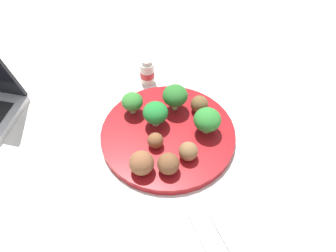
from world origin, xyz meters
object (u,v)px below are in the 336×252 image
object	(u,v)px
broccoli_floret_mid_left	(207,120)
meatball_back_left	(155,141)
broccoli_floret_front_left	(175,96)
meatball_near_rim	(199,104)
fork	(230,246)
knife	(210,252)
yogurt_bottle	(147,72)
plate	(168,135)
meatball_back_right	(142,163)
broccoli_floret_far_rim	(156,113)
meatball_center	(168,164)
meatball_mid_right	(188,151)
napkin	(218,246)
broccoli_floret_back_right	(132,102)

from	to	relation	value
broccoli_floret_mid_left	meatball_back_left	world-z (taller)	broccoli_floret_mid_left
broccoli_floret_front_left	meatball_near_rim	bearing A→B (deg)	58.69
meatball_back_left	fork	size ratio (longest dim) A/B	0.27
knife	yogurt_bottle	xyz separation A→B (m)	(-0.43, 0.07, 0.02)
plate	meatball_back_right	size ratio (longest dim) A/B	5.91
broccoli_floret_far_rim	meatball_center	size ratio (longest dim) A/B	1.31
meatball_back_right	meatball_center	distance (m)	0.05
meatball_back_right	meatball_center	world-z (taller)	meatball_back_right
meatball_center	knife	bearing A→B (deg)	-1.45
plate	meatball_back_left	xyz separation A→B (m)	(0.02, -0.04, 0.02)
meatball_mid_right	napkin	world-z (taller)	meatball_mid_right
knife	yogurt_bottle	bearing A→B (deg)	170.39
knife	yogurt_bottle	distance (m)	0.44
broccoli_floret_mid_left	meatball_back_right	bearing A→B (deg)	-77.75
broccoli_floret_front_left	broccoli_floret_back_right	size ratio (longest dim) A/B	1.23
broccoli_floret_mid_left	meatball_center	world-z (taller)	broccoli_floret_mid_left
meatball_mid_right	fork	xyz separation A→B (m)	(0.19, -0.02, -0.03)
meatball_back_left	meatball_center	distance (m)	0.06
meatball_mid_right	yogurt_bottle	xyz separation A→B (m)	(-0.25, 0.02, -0.01)
broccoli_floret_back_right	meatball_back_left	xyz separation A→B (m)	(0.11, 0.01, -0.01)
plate	knife	xyz separation A→B (m)	(0.26, -0.04, -0.00)
plate	broccoli_floret_front_left	world-z (taller)	broccoli_floret_front_left
broccoli_floret_mid_left	napkin	size ratio (longest dim) A/B	0.33
meatball_back_right	yogurt_bottle	distance (m)	0.27
broccoli_floret_far_rim	meatball_near_rim	distance (m)	0.10
broccoli_floret_back_right	yogurt_bottle	xyz separation A→B (m)	(-0.09, 0.07, -0.02)
broccoli_floret_front_left	broccoli_floret_back_right	bearing A→B (deg)	-108.89
broccoli_floret_mid_left	napkin	xyz separation A→B (m)	(0.22, -0.10, -0.05)
plate	broccoli_floret_mid_left	size ratio (longest dim) A/B	4.93
plate	fork	distance (m)	0.26
plate	broccoli_floret_far_rim	size ratio (longest dim) A/B	5.05
meatball_center	fork	distance (m)	0.18
meatball_center	meatball_near_rim	bearing A→B (deg)	131.66
broccoli_floret_back_right	yogurt_bottle	size ratio (longest dim) A/B	0.76
meatball_near_rim	fork	world-z (taller)	meatball_near_rim
meatball_mid_right	fork	world-z (taller)	meatball_mid_right
broccoli_floret_far_rim	meatball_center	xyz separation A→B (m)	(0.12, -0.03, -0.01)
broccoli_floret_far_rim	yogurt_bottle	bearing A→B (deg)	163.68
plate	broccoli_floret_front_left	distance (m)	0.08
broccoli_floret_mid_left	fork	world-z (taller)	broccoli_floret_mid_left
broccoli_floret_front_left	yogurt_bottle	bearing A→B (deg)	-174.01
broccoli_floret_front_left	meatball_center	world-z (taller)	broccoli_floret_front_left
plate	napkin	distance (m)	0.25
broccoli_floret_front_left	meatball_mid_right	size ratio (longest dim) A/B	1.62
meatball_center	yogurt_bottle	bearing A→B (deg)	165.29
yogurt_bottle	broccoli_floret_far_rim	bearing A→B (deg)	-16.32
meatball_near_rim	broccoli_floret_far_rim	bearing A→B (deg)	-92.48
broccoli_floret_front_left	broccoli_floret_back_right	distance (m)	0.09
meatball_mid_right	broccoli_floret_mid_left	bearing A→B (deg)	124.13
meatball_near_rim	napkin	xyz separation A→B (m)	(0.28, -0.11, -0.03)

